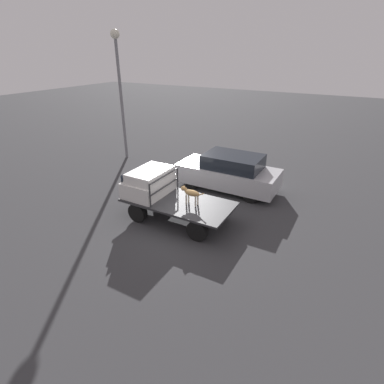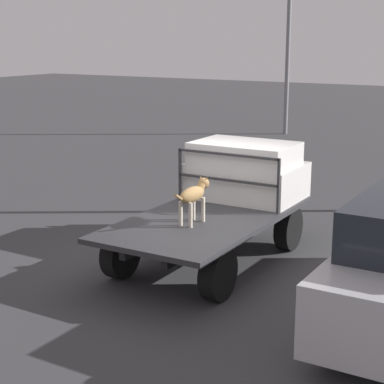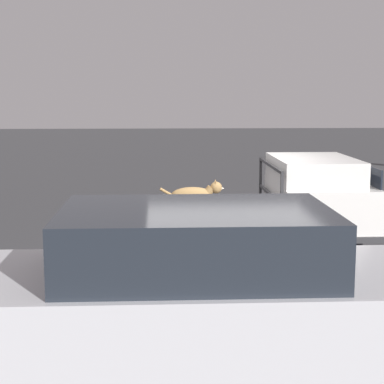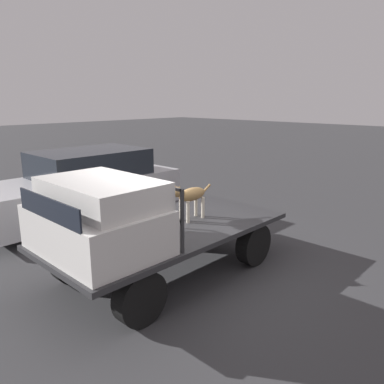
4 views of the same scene
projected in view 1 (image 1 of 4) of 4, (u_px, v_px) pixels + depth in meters
The scene contains 7 objects.
ground_plane at pixel (179, 219), 11.42m from camera, with size 80.00×80.00×0.00m, color #38383A.
flatbed_truck at pixel (178, 206), 11.17m from camera, with size 4.09×1.99×0.80m.
truck_cab at pixel (149, 182), 11.44m from camera, with size 1.35×1.87×0.99m.
truck_headboard at pixel (165, 183), 11.08m from camera, with size 0.04×1.87×0.90m.
dog at pixel (191, 193), 10.67m from camera, with size 0.96×0.23×0.68m.
parked_sedan at pixel (229, 172), 13.57m from camera, with size 4.56×1.88×1.68m.
light_pole_near at pixel (119, 76), 16.09m from camera, with size 0.48×0.48×6.83m.
Camera 1 is at (-5.26, 8.35, 5.87)m, focal length 28.00 mm.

